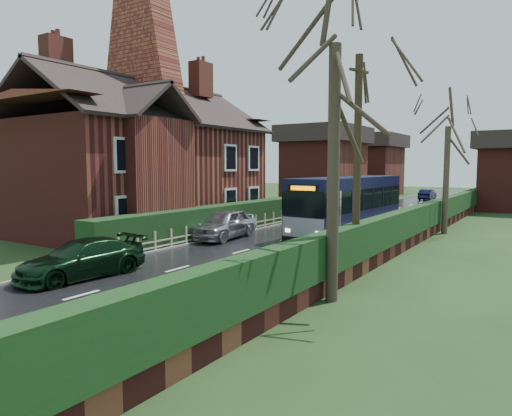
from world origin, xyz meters
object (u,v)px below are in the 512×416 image
Objects in this scene: brick_house at (145,155)px; telegraph_pole at (357,167)px; car_silver at (224,224)px; car_green at (82,259)px; bus_stop_sign at (340,210)px; bus at (348,205)px.

brick_house is 15.20m from telegraph_pole.
car_silver is 9.16m from car_green.
telegraph_pole is (7.65, 5.01, 3.06)m from car_green.
bus_stop_sign is at bearing 1.52° from car_silver.
car_green is 11.18m from bus_stop_sign.
bus_stop_sign reaches higher than car_green.
bus is at bearing 81.42° from car_green.
bus is 7.14m from car_silver.
brick_house is 1.41× the size of bus.
car_green is (0.95, -9.11, -0.13)m from car_silver.
car_silver is 0.62× the size of telegraph_pole.
car_silver is at bearing -2.80° from brick_house.
bus is at bearing 85.90° from bus_stop_sign.
bus is 10.65m from telegraph_pole.
telegraph_pole is (8.60, -4.10, 2.93)m from car_silver.
car_green is (-3.54, -14.60, -0.91)m from bus.
car_green is at bearing -131.08° from telegraph_pole.
brick_house is at bearing 160.59° from bus_stop_sign.
telegraph_pole is (2.60, -4.90, 1.98)m from bus_stop_sign.
brick_house is at bearing 178.90° from telegraph_pole.
telegraph_pole is at bearing -64.53° from bus.
bus_stop_sign is (6.00, 0.81, 0.95)m from car_silver.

